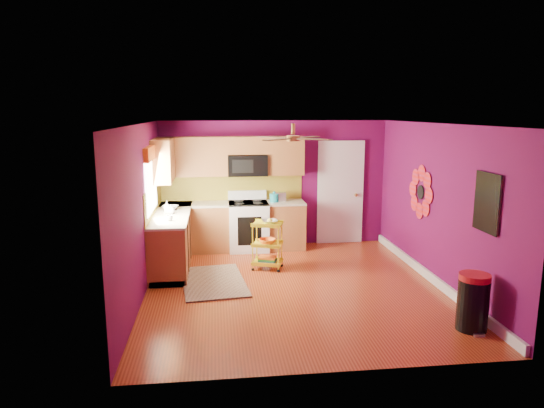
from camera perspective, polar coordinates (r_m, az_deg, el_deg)
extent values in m
plane|color=maroon|center=(7.62, 2.59, -9.75)|extent=(5.00, 5.00, 0.00)
cube|color=#5E0A47|center=(9.71, 0.27, 2.41)|extent=(4.50, 0.04, 2.50)
cube|color=#5E0A47|center=(4.90, 7.47, -6.25)|extent=(4.50, 0.04, 2.50)
cube|color=#5E0A47|center=(7.26, -15.14, -0.89)|extent=(0.04, 5.00, 2.50)
cube|color=#5E0A47|center=(7.95, 18.89, -0.09)|extent=(0.04, 5.00, 2.50)
cube|color=silver|center=(7.13, 2.77, 9.40)|extent=(4.50, 5.00, 0.04)
cube|color=white|center=(8.23, 18.19, -8.18)|extent=(0.05, 4.90, 0.14)
cube|color=brown|center=(8.71, -11.66, -4.20)|extent=(0.60, 2.30, 0.90)
cube|color=brown|center=(9.50, -4.61, -2.73)|extent=(2.80, 0.60, 0.90)
cube|color=beige|center=(8.60, -11.78, -1.17)|extent=(0.63, 2.30, 0.04)
cube|color=beige|center=(9.40, -4.65, 0.05)|extent=(2.80, 0.63, 0.04)
cube|color=black|center=(8.82, -11.56, -6.71)|extent=(0.54, 2.30, 0.10)
cube|color=black|center=(9.60, -4.57, -5.05)|extent=(2.80, 0.54, 0.10)
cube|color=white|center=(9.49, -2.79, -2.67)|extent=(0.76, 0.66, 0.92)
cube|color=black|center=(9.39, -2.82, 0.09)|extent=(0.76, 0.62, 0.03)
cube|color=white|center=(9.64, -2.94, 1.07)|extent=(0.76, 0.06, 0.18)
cube|color=black|center=(9.17, -2.65, -3.20)|extent=(0.45, 0.02, 0.55)
cube|color=brown|center=(9.41, -9.29, 5.52)|extent=(1.32, 0.33, 0.75)
cube|color=brown|center=(9.50, 1.54, 5.71)|extent=(0.72, 0.33, 0.75)
cube|color=brown|center=(9.41, -2.95, 6.90)|extent=(0.76, 0.33, 0.34)
cube|color=brown|center=(8.97, -12.60, 5.14)|extent=(0.33, 1.30, 0.75)
cube|color=black|center=(9.41, -2.91, 4.58)|extent=(0.76, 0.38, 0.40)
cube|color=olive|center=(9.64, -4.74, 1.98)|extent=(2.80, 0.01, 0.51)
cube|color=olive|center=(8.58, -13.78, 0.59)|extent=(0.01, 2.30, 0.51)
cube|color=white|center=(8.23, -14.07, 2.65)|extent=(0.03, 1.20, 1.00)
cube|color=orange|center=(8.17, -14.01, 5.92)|extent=(0.08, 1.35, 0.22)
cube|color=white|center=(9.97, 8.01, 1.22)|extent=(0.85, 0.04, 2.05)
cube|color=white|center=(9.95, 8.04, 1.20)|extent=(0.95, 0.02, 2.15)
sphere|color=#BF8C3F|center=(10.01, 9.86, 1.06)|extent=(0.07, 0.07, 0.07)
cylinder|color=black|center=(8.46, 17.08, 1.34)|extent=(0.01, 0.24, 0.24)
cube|color=#1CB99E|center=(6.68, 24.03, 0.15)|extent=(0.03, 0.52, 0.72)
cube|color=black|center=(6.67, 23.92, 0.15)|extent=(0.01, 0.56, 0.76)
cylinder|color=#BF8C3F|center=(7.33, 2.50, 8.82)|extent=(0.06, 0.06, 0.16)
cylinder|color=#BF8C3F|center=(7.34, 2.49, 7.73)|extent=(0.20, 0.20, 0.08)
cube|color=#4C2D19|center=(7.65, 4.18, 7.84)|extent=(0.47, 0.47, 0.01)
cube|color=#4C2D19|center=(7.56, 0.13, 7.83)|extent=(0.47, 0.47, 0.01)
cube|color=#4C2D19|center=(7.03, 0.66, 7.60)|extent=(0.47, 0.47, 0.01)
cube|color=#4C2D19|center=(7.12, 5.00, 7.60)|extent=(0.47, 0.47, 0.01)
cube|color=black|center=(7.87, -6.90, -9.03)|extent=(1.13, 1.66, 0.02)
cylinder|color=yellow|center=(8.23, -2.28, -5.08)|extent=(0.02, 0.02, 0.77)
cylinder|color=yellow|center=(8.14, 0.76, -5.25)|extent=(0.02, 0.02, 0.77)
cylinder|color=yellow|center=(8.52, -1.80, -4.52)|extent=(0.02, 0.02, 0.77)
cylinder|color=yellow|center=(8.43, 1.14, -4.68)|extent=(0.02, 0.02, 0.77)
sphere|color=black|center=(8.35, -2.26, -7.68)|extent=(0.05, 0.05, 0.05)
sphere|color=black|center=(8.26, 0.75, -7.87)|extent=(0.05, 0.05, 0.05)
sphere|color=black|center=(8.63, -1.79, -7.04)|extent=(0.05, 0.05, 0.05)
sphere|color=black|center=(8.55, 1.13, -7.22)|extent=(0.05, 0.05, 0.05)
cube|color=yellow|center=(8.23, -0.56, -2.43)|extent=(0.58, 0.50, 0.03)
cube|color=yellow|center=(8.32, -0.55, -4.79)|extent=(0.58, 0.50, 0.03)
cube|color=yellow|center=(8.42, -0.55, -6.92)|extent=(0.58, 0.50, 0.03)
imported|color=beige|center=(8.21, -0.25, -2.12)|extent=(0.34, 0.34, 0.07)
sphere|color=yellow|center=(8.21, -0.25, -1.98)|extent=(0.09, 0.09, 0.09)
imported|color=orange|center=(8.31, -0.55, -4.41)|extent=(0.35, 0.35, 0.09)
cube|color=navy|center=(8.41, -0.55, -6.72)|extent=(0.34, 0.30, 0.04)
cube|color=#267233|center=(8.40, -0.55, -6.50)|extent=(0.34, 0.30, 0.03)
cube|color=orange|center=(8.39, -0.55, -6.31)|extent=(0.34, 0.30, 0.03)
cylinder|color=black|center=(6.61, 22.53, -10.91)|extent=(0.40, 0.40, 0.65)
cylinder|color=#AF191E|center=(6.49, 22.77, -7.93)|extent=(0.38, 0.38, 0.08)
cube|color=beige|center=(6.58, 23.15, -13.97)|extent=(0.13, 0.07, 0.03)
cylinder|color=teal|center=(9.43, 0.27, 0.73)|extent=(0.18, 0.18, 0.16)
sphere|color=teal|center=(9.41, 0.27, 1.33)|extent=(0.06, 0.06, 0.06)
cube|color=beige|center=(9.48, 0.94, 0.85)|extent=(0.22, 0.15, 0.18)
imported|color=#EA3F72|center=(8.63, -12.25, -0.31)|extent=(0.09, 0.10, 0.21)
imported|color=white|center=(8.51, -11.80, -0.62)|extent=(0.12, 0.12, 0.16)
imported|color=white|center=(8.88, -11.89, -0.43)|extent=(0.29, 0.29, 0.07)
imported|color=white|center=(7.99, -11.96, -1.63)|extent=(0.11, 0.11, 0.09)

